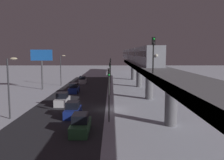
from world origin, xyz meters
TOP-DOWN VIEW (x-y plane):
  - ground_plane at (0.00, 0.00)m, footprint 240.00×240.00m
  - avenue_asphalt at (5.70, 0.00)m, footprint 11.00×91.90m
  - elevated_railway at (-7.33, 0.00)m, footprint 5.00×91.90m
  - subway_train at (-7.42, -38.64)m, footprint 2.94×74.07m
  - rail_signal at (-5.31, 7.63)m, footprint 0.36×0.41m
  - sedan_blue at (7.10, -14.58)m, footprint 1.91×4.49m
  - sedan_blue_2 at (4.30, 3.97)m, footprint 1.80×4.15m
  - sedan_white at (7.10, -2.98)m, footprint 1.80×4.28m
  - sedan_green at (2.50, 10.08)m, footprint 1.80×4.58m
  - sedan_silver at (7.10, -29.40)m, footprint 1.80×4.00m
  - traffic_light_near at (-0.40, 6.36)m, footprint 0.32×0.44m
  - traffic_light_mid at (-0.40, -11.78)m, footprint 0.32×0.44m
  - traffic_light_far at (-0.40, -29.92)m, footprint 0.32×0.44m
  - traffic_light_distant at (-0.40, -48.07)m, footprint 0.32×0.44m
  - commercial_billboard at (14.88, -18.90)m, footprint 4.80×0.36m
  - street_lamp_near at (11.78, 5.00)m, footprint 1.35×0.44m
  - street_lamp_far at (11.78, -25.00)m, footprint 1.35×0.44m

SIDE VIEW (x-z plane):
  - ground_plane at x=0.00m, z-range 0.00..0.00m
  - avenue_asphalt at x=5.70m, z-range 0.00..0.01m
  - sedan_blue at x=7.10m, z-range -0.20..1.77m
  - sedan_blue_2 at x=4.30m, z-range -0.19..1.78m
  - sedan_green at x=2.50m, z-range -0.19..1.78m
  - sedan_silver at x=7.10m, z-range -0.19..1.78m
  - sedan_white at x=7.10m, z-range -0.19..1.78m
  - traffic_light_near at x=-0.40m, z-range 1.00..7.40m
  - traffic_light_mid at x=-0.40m, z-range 1.00..7.40m
  - traffic_light_far at x=-0.40m, z-range 1.00..7.40m
  - traffic_light_distant at x=-0.40m, z-range 1.00..7.40m
  - street_lamp_near at x=11.78m, z-range 0.99..8.64m
  - street_lamp_far at x=11.78m, z-range 0.99..8.64m
  - elevated_railway at x=-7.33m, z-range 2.16..8.09m
  - commercial_billboard at x=14.88m, z-range 2.38..11.28m
  - subway_train at x=-7.42m, z-range 6.01..9.41m
  - rail_signal at x=-5.31m, z-range 6.66..10.66m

